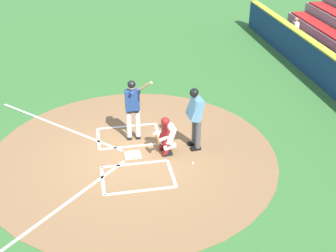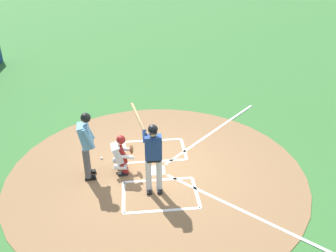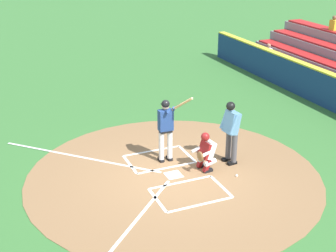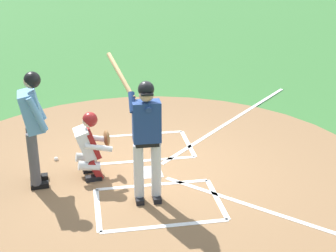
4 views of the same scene
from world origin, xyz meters
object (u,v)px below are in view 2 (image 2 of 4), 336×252
object	(u,v)px
catcher	(121,153)
baseball	(102,158)
batter	(153,154)
plate_umpire	(86,142)

from	to	relation	value
catcher	baseball	world-z (taller)	catcher
batter	plate_umpire	bearing A→B (deg)	-115.84
plate_umpire	baseball	world-z (taller)	plate_umpire
catcher	plate_umpire	size ratio (longest dim) A/B	0.61
plate_umpire	baseball	distance (m)	1.35
batter	baseball	distance (m)	2.39
catcher	baseball	xyz separation A→B (m)	(-0.70, -0.61, -0.55)
baseball	catcher	bearing A→B (deg)	41.00
batter	plate_umpire	distance (m)	1.82
plate_umpire	baseball	bearing A→B (deg)	163.55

